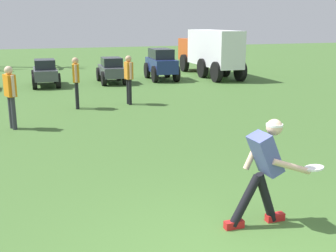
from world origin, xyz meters
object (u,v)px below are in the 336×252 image
at_px(parked_car_slot_c, 45,72).
at_px(parked_car_slot_d, 112,70).
at_px(frisbee_thrower, 264,167).
at_px(box_truck, 209,50).
at_px(teammate_near_sideline, 76,78).
at_px(parked_car_slot_e, 161,63).
at_px(teammate_deep, 129,75).
at_px(frisbee_in_flight, 314,168).
at_px(teammate_midfield, 10,92).

xyz_separation_m(parked_car_slot_c, parked_car_slot_d, (2.77, 0.02, 0.00)).
height_order(frisbee_thrower, parked_car_slot_d, frisbee_thrower).
xyz_separation_m(parked_car_slot_c, box_truck, (7.81, 0.92, 0.67)).
distance_m(teammate_near_sideline, parked_car_slot_d, 5.58).
bearing_deg(parked_car_slot_e, teammate_deep, -118.15).
relative_size(parked_car_slot_c, box_truck, 0.37).
height_order(frisbee_in_flight, teammate_midfield, teammate_midfield).
distance_m(teammate_near_sideline, teammate_deep, 1.67).
distance_m(frisbee_in_flight, teammate_midfield, 7.64).
height_order(frisbee_thrower, parked_car_slot_e, frisbee_thrower).
height_order(teammate_midfield, parked_car_slot_c, teammate_midfield).
height_order(frisbee_thrower, teammate_midfield, teammate_midfield).
height_order(teammate_near_sideline, parked_car_slot_c, teammate_near_sideline).
relative_size(teammate_near_sideline, parked_car_slot_e, 0.65).
xyz_separation_m(frisbee_thrower, box_truck, (5.85, 14.50, 0.44)).
bearing_deg(frisbee_in_flight, parked_car_slot_c, 100.59).
bearing_deg(teammate_deep, teammate_near_sideline, -175.17).
relative_size(frisbee_in_flight, parked_car_slot_c, 0.16).
relative_size(teammate_deep, parked_car_slot_e, 0.65).
relative_size(teammate_near_sideline, box_truck, 0.26).
relative_size(parked_car_slot_d, box_truck, 0.38).
xyz_separation_m(teammate_deep, parked_car_slot_d, (0.47, 5.00, -0.38)).
bearing_deg(frisbee_in_flight, frisbee_thrower, 162.78).
distance_m(frisbee_thrower, teammate_near_sideline, 8.56).
distance_m(parked_car_slot_c, box_truck, 7.89).
height_order(frisbee_in_flight, teammate_near_sideline, teammate_near_sideline).
relative_size(frisbee_thrower, teammate_midfield, 0.91).
distance_m(teammate_deep, parked_car_slot_d, 5.03).
xyz_separation_m(frisbee_in_flight, parked_car_slot_d, (0.20, 13.79, -0.20)).
bearing_deg(teammate_near_sideline, box_truck, 40.08).
height_order(parked_car_slot_d, box_truck, box_truck).
relative_size(teammate_midfield, parked_car_slot_c, 0.70).
xyz_separation_m(parked_car_slot_c, parked_car_slot_e, (5.12, 0.30, 0.18)).
bearing_deg(parked_car_slot_c, frisbee_thrower, -81.81).
bearing_deg(teammate_midfield, parked_car_slot_e, 49.59).
bearing_deg(teammate_near_sideline, parked_car_slot_d, 67.41).
bearing_deg(teammate_midfield, teammate_deep, 31.63).
height_order(parked_car_slot_c, box_truck, box_truck).
distance_m(teammate_midfield, parked_car_slot_d, 8.19).
xyz_separation_m(frisbee_thrower, parked_car_slot_e, (3.17, 13.88, -0.05)).
xyz_separation_m(teammate_near_sideline, parked_car_slot_e, (4.49, 5.42, -0.20)).
relative_size(teammate_near_sideline, parked_car_slot_d, 0.70).
bearing_deg(teammate_deep, frisbee_thrower, -92.33).
relative_size(frisbee_thrower, parked_car_slot_c, 0.64).
relative_size(frisbee_thrower, teammate_deep, 0.91).
height_order(teammate_deep, parked_car_slot_c, teammate_deep).
xyz_separation_m(frisbee_thrower, parked_car_slot_c, (-1.95, 13.57, -0.23)).
height_order(teammate_near_sideline, teammate_deep, same).
distance_m(teammate_deep, parked_car_slot_c, 5.49).
xyz_separation_m(teammate_deep, parked_car_slot_c, (-2.30, 4.97, -0.38)).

